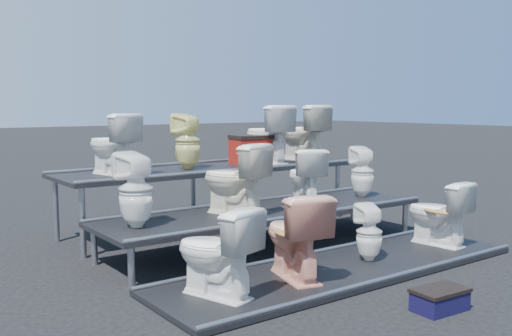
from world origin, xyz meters
TOP-DOWN VIEW (x-y plane):
  - ground at (0.00, 0.00)m, footprint 80.00×80.00m
  - tier_front at (0.00, -1.30)m, footprint 4.20×1.20m
  - tier_mid at (0.00, 0.00)m, footprint 4.20×1.20m
  - tier_back at (0.00, 1.30)m, footprint 4.20×1.20m
  - toilet_0 at (-1.56, -1.30)m, footprint 0.65×0.88m
  - toilet_1 at (-0.67, -1.30)m, footprint 0.67×0.92m
  - toilet_2 at (0.38, -1.30)m, footprint 0.35×0.36m
  - toilet_3 at (1.56, -1.30)m, footprint 0.49×0.78m
  - toilet_4 at (-1.70, 0.00)m, footprint 0.42×0.43m
  - toilet_5 at (-0.49, 0.00)m, footprint 0.68×0.91m
  - toilet_6 at (0.60, 0.00)m, footprint 0.65×0.81m
  - toilet_7 at (1.65, 0.00)m, footprint 0.40×0.40m
  - toilet_8 at (-1.41, 1.30)m, footprint 0.58×0.82m
  - toilet_9 at (-0.35, 1.30)m, footprint 0.43×0.43m
  - toilet_10 at (0.99, 1.30)m, footprint 0.50×0.85m
  - toilet_11 at (1.68, 1.30)m, footprint 0.52×0.86m
  - red_crate at (0.70, 1.31)m, footprint 0.57×0.48m
  - step_stool at (-0.15, -2.58)m, footprint 0.47×0.30m

SIDE VIEW (x-z plane):
  - ground at x=0.00m, z-range 0.00..0.00m
  - tier_front at x=0.00m, z-range 0.00..0.06m
  - step_stool at x=-0.15m, z-range 0.00..0.16m
  - tier_mid at x=0.00m, z-range 0.00..0.46m
  - toilet_2 at x=0.38m, z-range 0.06..0.67m
  - tier_back at x=0.00m, z-range 0.00..0.86m
  - toilet_3 at x=1.56m, z-range 0.06..0.83m
  - toilet_0 at x=-1.56m, z-range 0.06..0.86m
  - toilet_1 at x=-0.67m, z-range 0.06..0.90m
  - toilet_7 at x=1.65m, z-range 0.46..1.15m
  - toilet_6 at x=0.60m, z-range 0.46..1.18m
  - toilet_4 at x=-1.70m, z-range 0.46..1.24m
  - toilet_5 at x=-0.49m, z-range 0.46..1.28m
  - red_crate at x=0.70m, z-range 0.86..1.23m
  - toilet_9 at x=-0.35m, z-range 0.86..1.61m
  - toilet_8 at x=-1.41m, z-range 0.86..1.62m
  - toilet_10 at x=0.99m, z-range 0.86..1.71m
  - toilet_11 at x=1.68m, z-range 0.86..1.72m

